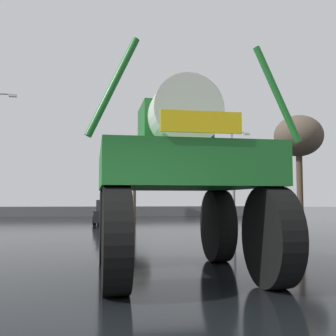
{
  "coord_description": "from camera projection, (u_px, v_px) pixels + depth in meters",
  "views": [
    {
      "loc": [
        -0.3,
        -4.33,
        1.53
      ],
      "look_at": [
        1.22,
        6.42,
        2.38
      ],
      "focal_mm": 43.42,
      "sensor_mm": 36.0,
      "label": 1
    }
  ],
  "objects": [
    {
      "name": "ground_plane",
      "position": [
        116.0,
        228.0,
        21.97
      ],
      "size": [
        120.0,
        120.0,
        0.0
      ],
      "primitive_type": "plane",
      "color": "black"
    },
    {
      "name": "oversize_sprayer",
      "position": [
        178.0,
        176.0,
        8.47
      ],
      "size": [
        3.76,
        5.04,
        4.24
      ],
      "rotation": [
        0.0,
        0.0,
        1.61
      ],
      "color": "black",
      "rests_on": "ground"
    },
    {
      "name": "sedan_ahead",
      "position": [
        110.0,
        213.0,
        25.61
      ],
      "size": [
        2.08,
        4.2,
        1.52
      ],
      "rotation": [
        0.0,
        0.0,
        1.51
      ],
      "color": "black",
      "rests_on": "ground"
    },
    {
      "name": "traffic_signal_near_right",
      "position": [
        232.0,
        174.0,
        13.99
      ],
      "size": [
        0.24,
        0.54,
        3.34
      ],
      "color": "gray",
      "rests_on": "ground"
    },
    {
      "name": "streetlight_far_right",
      "position": [
        233.0,
        169.0,
        32.25
      ],
      "size": [
        1.62,
        0.24,
        7.06
      ],
      "color": "gray",
      "rests_on": "ground"
    },
    {
      "name": "bare_tree_right",
      "position": [
        299.0,
        137.0,
        24.13
      ],
      "size": [
        2.87,
        2.87,
        6.54
      ],
      "color": "#473828",
      "rests_on": "ground"
    },
    {
      "name": "bare_tree_far_center",
      "position": [
        135.0,
        164.0,
        35.47
      ],
      "size": [
        2.99,
        2.99,
        5.99
      ],
      "color": "#473828",
      "rests_on": "ground"
    },
    {
      "name": "roadside_barrier",
      "position": [
        114.0,
        211.0,
        37.65
      ],
      "size": [
        27.8,
        0.24,
        0.9
      ],
      "primitive_type": "cube",
      "color": "#59595B",
      "rests_on": "ground"
    }
  ]
}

